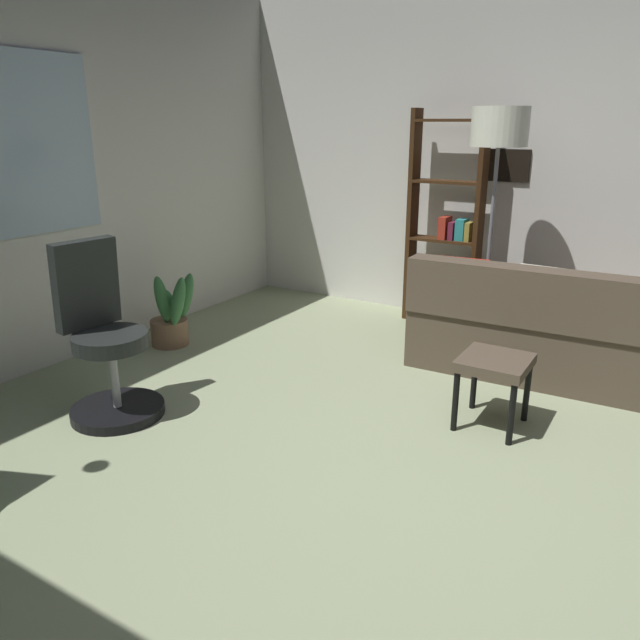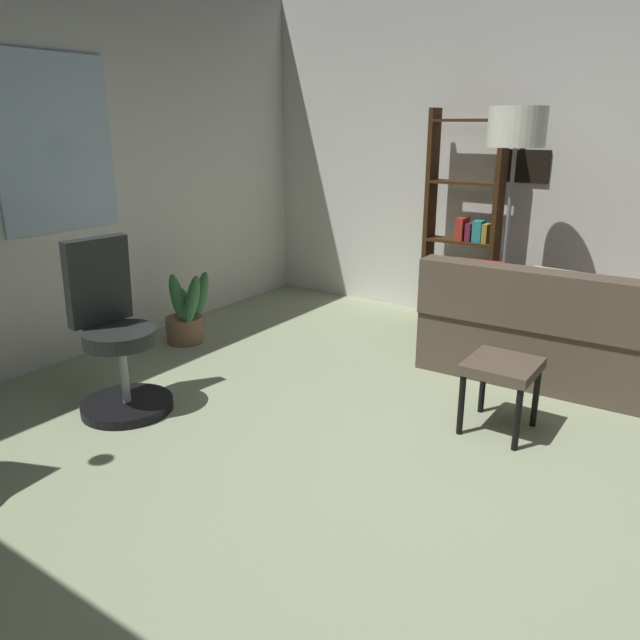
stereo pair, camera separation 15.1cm
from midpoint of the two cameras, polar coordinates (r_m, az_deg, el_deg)
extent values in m
cube|color=#9BA77F|center=(3.21, 10.93, -15.85)|extent=(5.46, 5.93, 0.10)
cube|color=silver|center=(4.73, -24.26, 13.01)|extent=(5.46, 0.10, 2.87)
cube|color=silver|center=(4.75, -22.66, 14.96)|extent=(0.90, 0.03, 1.20)
cube|color=silver|center=(5.36, 24.54, 13.39)|extent=(0.10, 5.93, 2.87)
cube|color=black|center=(5.41, 19.69, 13.39)|extent=(0.02, 0.34, 0.26)
cube|color=brown|center=(4.68, 22.38, -2.15)|extent=(0.98, 1.83, 0.43)
cube|color=brown|center=(4.20, 22.03, 1.56)|extent=(0.26, 1.80, 0.39)
cube|color=brown|center=(4.78, 13.11, 3.16)|extent=(0.92, 0.17, 0.20)
cube|color=#AF2012|center=(4.45, 14.93, 2.86)|extent=(0.21, 0.42, 0.41)
cube|color=beige|center=(4.32, 22.41, 1.63)|extent=(0.14, 0.41, 0.40)
cube|color=brown|center=(3.64, 17.85, -4.16)|extent=(0.40, 0.38, 0.06)
cylinder|color=black|center=(3.54, 19.17, -8.79)|extent=(0.04, 0.04, 0.37)
cylinder|color=black|center=(3.84, 20.61, -6.78)|extent=(0.04, 0.04, 0.37)
cylinder|color=black|center=(3.62, 14.26, -7.68)|extent=(0.04, 0.04, 0.37)
cylinder|color=black|center=(3.92, 16.06, -5.81)|extent=(0.04, 0.04, 0.37)
cylinder|color=black|center=(4.01, -16.52, -7.69)|extent=(0.56, 0.56, 0.06)
cylinder|color=#B2B2B7|center=(3.92, -16.84, -4.47)|extent=(0.05, 0.05, 0.43)
cylinder|color=black|center=(3.84, -17.12, -1.53)|extent=(0.44, 0.44, 0.09)
cube|color=black|center=(3.91, -19.03, 3.47)|extent=(0.41, 0.15, 0.54)
cube|color=#392210|center=(5.30, 17.00, 8.53)|extent=(0.18, 0.04, 1.83)
cube|color=#392210|center=(5.51, 11.01, 9.32)|extent=(0.18, 0.04, 1.83)
cube|color=#392210|center=(5.54, 13.43, 2.12)|extent=(0.18, 0.56, 0.02)
cube|color=#392210|center=(5.43, 13.81, 7.15)|extent=(0.18, 0.56, 0.02)
cube|color=#392210|center=(5.36, 14.21, 12.35)|extent=(0.18, 0.56, 0.02)
cube|color=#392210|center=(5.34, 14.64, 17.63)|extent=(0.18, 0.56, 0.02)
cube|color=maroon|center=(5.46, 15.58, 2.75)|extent=(0.14, 0.07, 0.16)
cube|color=navy|center=(5.47, 14.91, 3.08)|extent=(0.16, 0.06, 0.21)
cube|color=beige|center=(5.50, 14.34, 2.99)|extent=(0.15, 0.04, 0.17)
cube|color=#3D7338|center=(5.52, 13.71, 2.99)|extent=(0.15, 0.06, 0.15)
cube|color=#84306A|center=(5.53, 13.11, 3.37)|extent=(0.17, 0.05, 0.21)
cube|color=#BD7E1F|center=(5.56, 12.40, 3.37)|extent=(0.16, 0.07, 0.18)
cube|color=#584D4D|center=(5.60, 11.64, 3.37)|extent=(0.14, 0.06, 0.15)
cube|color=olive|center=(5.35, 16.14, 7.82)|extent=(0.15, 0.04, 0.16)
cube|color=teal|center=(5.38, 15.45, 8.03)|extent=(0.14, 0.08, 0.18)
cube|color=maroon|center=(5.40, 14.69, 7.97)|extent=(0.16, 0.05, 0.15)
cube|color=#A42C1D|center=(5.41, 13.95, 8.27)|extent=(0.17, 0.07, 0.19)
cylinder|color=slate|center=(5.10, 16.98, -2.35)|extent=(0.28, 0.28, 0.03)
cylinder|color=slate|center=(4.89, 17.80, 6.19)|extent=(0.03, 0.03, 1.52)
cylinder|color=silver|center=(4.80, 18.87, 16.74)|extent=(0.41, 0.41, 0.28)
cylinder|color=#836047|center=(5.09, -11.73, -0.88)|extent=(0.30, 0.30, 0.21)
ellipsoid|color=#38713C|center=(4.97, -11.78, 1.59)|extent=(0.21, 0.16, 0.31)
ellipsoid|color=#38713C|center=(5.04, -10.21, 2.45)|extent=(0.24, 0.15, 0.38)
ellipsoid|color=#38713C|center=(4.92, -12.37, 2.08)|extent=(0.18, 0.16, 0.40)
ellipsoid|color=#38713C|center=(4.85, -10.98, 1.90)|extent=(0.22, 0.15, 0.39)
camera|label=1|loc=(0.08, -88.50, 0.49)|focal=34.21mm
camera|label=2|loc=(0.08, 91.50, -0.49)|focal=34.21mm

